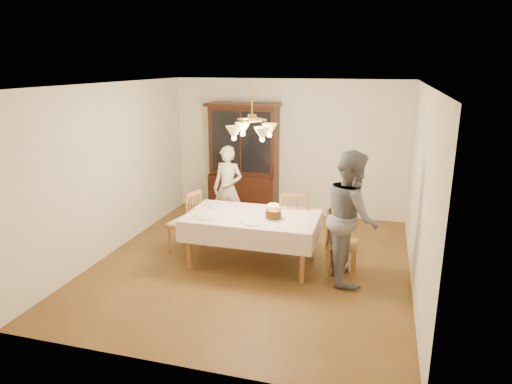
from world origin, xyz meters
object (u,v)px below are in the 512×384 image
(dining_table, at_px, (252,220))
(elderly_woman, at_px, (228,189))
(chair_far_side, at_px, (294,225))
(china_hutch, at_px, (244,162))
(birthday_cake, at_px, (273,215))

(dining_table, xyz_separation_m, elderly_woman, (-0.82, 1.30, 0.07))
(chair_far_side, relative_size, elderly_woman, 0.67)
(dining_table, relative_size, elderly_woman, 1.27)
(china_hutch, height_order, chair_far_side, china_hutch)
(dining_table, xyz_separation_m, chair_far_side, (0.51, 0.60, -0.24))
(elderly_woman, relative_size, birthday_cake, 5.00)
(dining_table, xyz_separation_m, birthday_cake, (0.33, -0.08, 0.14))
(china_hutch, distance_m, chair_far_side, 2.20)
(dining_table, xyz_separation_m, china_hutch, (-0.82, 2.25, 0.36))
(dining_table, distance_m, elderly_woman, 1.54)
(china_hutch, distance_m, elderly_woman, 1.00)
(dining_table, bearing_deg, china_hutch, 110.02)
(chair_far_side, height_order, elderly_woman, elderly_woman)
(dining_table, height_order, birthday_cake, birthday_cake)
(dining_table, height_order, china_hutch, china_hutch)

